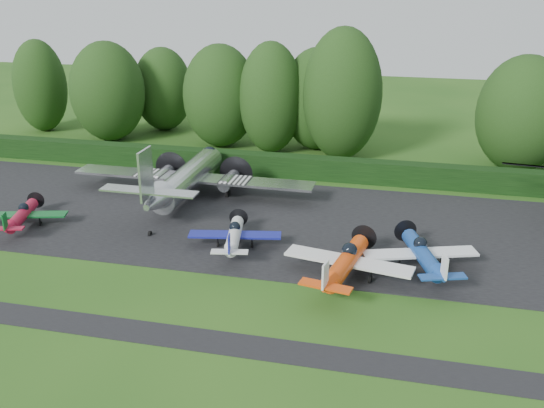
% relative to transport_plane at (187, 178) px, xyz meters
% --- Properties ---
extents(ground, '(160.00, 160.00, 0.00)m').
position_rel_transport_plane_xyz_m(ground, '(7.59, -13.20, -1.85)').
color(ground, '#214E16').
rests_on(ground, ground).
extents(apron, '(70.00, 18.00, 0.01)m').
position_rel_transport_plane_xyz_m(apron, '(7.59, -3.20, -1.85)').
color(apron, black).
rests_on(apron, ground).
extents(taxiway_verge, '(70.00, 2.00, 0.00)m').
position_rel_transport_plane_xyz_m(taxiway_verge, '(7.59, -19.20, -1.85)').
color(taxiway_verge, black).
rests_on(taxiway_verge, ground).
extents(hedgerow, '(90.00, 1.60, 2.00)m').
position_rel_transport_plane_xyz_m(hedgerow, '(7.59, 7.80, -1.85)').
color(hedgerow, black).
rests_on(hedgerow, ground).
extents(transport_plane, '(20.72, 15.89, 6.64)m').
position_rel_transport_plane_xyz_m(transport_plane, '(0.00, 0.00, 0.00)').
color(transport_plane, silver).
rests_on(transport_plane, ground).
extents(light_plane_red, '(6.21, 6.53, 2.39)m').
position_rel_transport_plane_xyz_m(light_plane_red, '(-9.81, -8.28, -0.86)').
color(light_plane_red, maroon).
rests_on(light_plane_red, ground).
extents(light_plane_white, '(6.34, 6.66, 2.44)m').
position_rel_transport_plane_xyz_m(light_plane_white, '(6.47, -8.26, -0.84)').
color(light_plane_white, silver).
rests_on(light_plane_white, ground).
extents(light_plane_orange, '(8.01, 8.42, 3.08)m').
position_rel_transport_plane_xyz_m(light_plane_orange, '(14.37, -11.08, -0.57)').
color(light_plane_orange, '#E7470D').
rests_on(light_plane_orange, ground).
extents(light_plane_blue, '(7.32, 7.70, 2.81)m').
position_rel_transport_plane_xyz_m(light_plane_blue, '(18.94, -8.66, -0.68)').
color(light_plane_blue, navy).
rests_on(light_plane_blue, ground).
extents(tree_1, '(8.10, 8.10, 10.84)m').
position_rel_transport_plane_xyz_m(tree_1, '(-14.95, 15.92, 3.56)').
color(tree_1, black).
rests_on(tree_1, ground).
extents(tree_2, '(6.53, 6.53, 11.34)m').
position_rel_transport_plane_xyz_m(tree_2, '(3.49, 15.32, 3.81)').
color(tree_2, black).
rests_on(tree_2, ground).
extents(tree_3, '(6.79, 6.79, 9.65)m').
position_rel_transport_plane_xyz_m(tree_3, '(-10.91, 21.61, 2.96)').
color(tree_3, black).
rests_on(tree_3, ground).
extents(tree_4, '(8.33, 8.33, 10.86)m').
position_rel_transport_plane_xyz_m(tree_4, '(27.49, 14.40, 3.57)').
color(tree_4, black).
rests_on(tree_4, ground).
extents(tree_5, '(6.01, 6.01, 10.58)m').
position_rel_transport_plane_xyz_m(tree_5, '(-24.55, 17.96, 3.42)').
color(tree_5, black).
rests_on(tree_5, ground).
extents(tree_8, '(7.86, 7.86, 10.83)m').
position_rel_transport_plane_xyz_m(tree_8, '(-2.23, 16.34, 3.55)').
color(tree_8, black).
rests_on(tree_8, ground).
extents(tree_9, '(7.75, 7.75, 12.96)m').
position_rel_transport_plane_xyz_m(tree_9, '(10.82, 14.64, 4.62)').
color(tree_9, black).
rests_on(tree_9, ground).
extents(tree_10, '(7.26, 7.26, 10.60)m').
position_rel_transport_plane_xyz_m(tree_10, '(7.83, 17.60, 3.44)').
color(tree_10, black).
rests_on(tree_10, ground).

